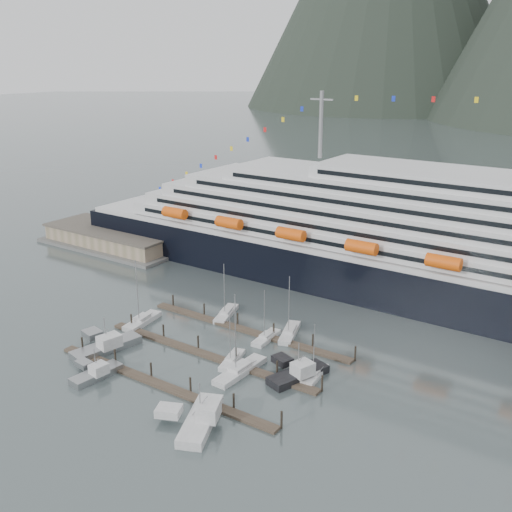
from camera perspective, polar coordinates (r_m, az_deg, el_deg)
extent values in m
plane|color=#4E5C5B|center=(110.55, -3.62, -10.78)|extent=(1600.00, 1600.00, 0.00)
cube|color=black|center=(144.29, 18.07, -2.76)|extent=(210.00, 28.00, 12.00)
cube|color=silver|center=(142.18, 18.33, -0.31)|extent=(205.80, 27.44, 1.50)
cube|color=silver|center=(140.26, 20.38, 0.33)|extent=(185.00, 26.00, 3.20)
cube|color=black|center=(128.12, 18.92, -1.10)|extent=(175.75, 0.20, 1.00)
cube|color=silver|center=(138.96, 21.32, 1.44)|extent=(180.00, 25.00, 3.20)
cube|color=black|center=(127.16, 19.99, 0.16)|extent=(171.00, 0.20, 1.00)
cube|color=silver|center=(137.74, 22.28, 2.57)|extent=(172.00, 24.00, 3.20)
cube|color=black|center=(126.30, 21.07, 1.44)|extent=(163.40, 0.20, 1.00)
cube|color=black|center=(125.55, 22.17, 2.73)|extent=(152.00, 0.20, 1.00)
cylinder|color=gray|center=(149.12, 6.20, 12.31)|extent=(1.00, 1.00, 16.00)
cylinder|color=#FF590D|center=(161.08, -7.74, 4.09)|extent=(7.00, 2.80, 2.80)
cylinder|color=#FF590D|center=(150.00, -2.58, 3.17)|extent=(7.00, 2.80, 2.80)
cylinder|color=#FF590D|center=(140.36, 3.33, 2.09)|extent=(7.00, 2.80, 2.80)
cylinder|color=#FF590D|center=(132.48, 10.02, 0.84)|extent=(7.00, 2.80, 2.80)
cylinder|color=#FF590D|center=(126.68, 17.43, -0.57)|extent=(7.00, 2.80, 2.80)
cube|color=#595956|center=(184.71, -13.42, 1.03)|extent=(46.00, 20.00, 1.20)
cube|color=gray|center=(184.08, -13.47, 1.68)|extent=(42.00, 16.00, 5.00)
cube|color=#595147|center=(183.35, -13.53, 2.49)|extent=(43.00, 17.00, 0.60)
cube|color=#3F3329|center=(106.77, -9.15, -11.98)|extent=(48.00, 2.00, 0.50)
cylinder|color=black|center=(120.77, -16.20, -8.12)|extent=(0.36, 0.36, 3.20)
cylinder|color=black|center=(114.55, -13.25, -9.37)|extent=(0.36, 0.36, 3.20)
cylinder|color=black|center=(108.73, -9.95, -10.73)|extent=(0.36, 0.36, 3.20)
cylinder|color=black|center=(103.36, -6.26, -12.20)|extent=(0.36, 0.36, 3.20)
cylinder|color=black|center=(98.52, -2.14, -13.76)|extent=(0.36, 0.36, 3.20)
cylinder|color=black|center=(94.30, 2.45, -15.39)|extent=(0.36, 0.36, 3.20)
cube|color=#3F3329|center=(115.25, -4.69, -9.37)|extent=(48.00, 2.00, 0.50)
cylinder|color=black|center=(128.44, -11.78, -6.11)|extent=(0.36, 0.36, 3.20)
cylinder|color=black|center=(122.61, -8.80, -7.15)|extent=(0.36, 0.36, 3.20)
cylinder|color=black|center=(117.19, -5.53, -8.27)|extent=(0.36, 0.36, 3.20)
cylinder|color=black|center=(112.22, -1.93, -9.46)|extent=(0.36, 0.36, 3.20)
cylinder|color=black|center=(107.79, 2.02, -10.72)|extent=(0.36, 0.36, 3.20)
cylinder|color=black|center=(103.94, 6.31, -12.01)|extent=(0.36, 0.36, 3.20)
cube|color=#3F3329|center=(124.51, -0.93, -7.09)|extent=(48.00, 2.00, 0.50)
cylinder|color=black|center=(136.91, -7.90, -4.31)|extent=(0.36, 0.36, 3.20)
cylinder|color=black|center=(131.46, -4.96, -5.18)|extent=(0.36, 0.36, 3.20)
cylinder|color=black|center=(126.42, -1.77, -6.11)|extent=(0.36, 0.36, 3.20)
cylinder|color=black|center=(121.83, 1.69, -7.10)|extent=(0.36, 0.36, 3.20)
cylinder|color=black|center=(117.76, 5.43, -8.13)|extent=(0.36, 0.36, 3.20)
cylinder|color=black|center=(114.25, 9.43, -9.19)|extent=(0.36, 0.36, 3.20)
cube|color=#BDBDBD|center=(130.37, -10.77, -6.22)|extent=(4.40, 10.49, 1.58)
cube|color=#BDBDBD|center=(129.94, -10.80, -5.80)|extent=(2.76, 3.85, 0.90)
cylinder|color=gray|center=(126.71, -11.24, -3.29)|extent=(0.18, 0.18, 13.51)
cube|color=#BDBDBD|center=(112.83, -2.30, -9.97)|extent=(4.42, 8.66, 1.23)
cube|color=#BDBDBD|center=(112.47, -2.31, -9.63)|extent=(2.47, 3.29, 0.70)
cylinder|color=gray|center=(109.89, -2.49, -7.92)|extent=(0.14, 0.14, 8.70)
cube|color=#BDBDBD|center=(109.21, -1.52, -10.99)|extent=(3.38, 12.55, 1.58)
cube|color=#BDBDBD|center=(108.70, -1.52, -10.50)|extent=(2.42, 4.44, 0.91)
cylinder|color=gray|center=(104.61, -1.98, -7.40)|extent=(0.18, 0.18, 14.60)
cube|color=#BDBDBD|center=(131.83, -2.85, -5.61)|extent=(5.44, 10.20, 1.38)
cube|color=#BDBDBD|center=(131.48, -2.86, -5.26)|extent=(2.93, 3.90, 0.79)
cylinder|color=gray|center=(128.51, -3.04, -3.18)|extent=(0.16, 0.16, 11.49)
cube|color=#BDBDBD|center=(121.04, 0.98, -7.88)|extent=(2.86, 8.27, 1.27)
cube|color=#BDBDBD|center=(120.69, 0.99, -7.54)|extent=(1.99, 2.96, 0.72)
cylinder|color=gray|center=(118.00, 0.80, -5.57)|extent=(0.14, 0.14, 10.15)
cube|color=#BDBDBD|center=(123.24, 3.21, -7.40)|extent=(5.82, 10.67, 1.39)
cube|color=#BDBDBD|center=(122.86, 3.22, -7.03)|extent=(3.06, 4.08, 0.79)
cylinder|color=gray|center=(119.53, 3.16, -4.71)|extent=(0.16, 0.16, 12.17)
cube|color=#BDBDBD|center=(108.59, 5.61, -11.26)|extent=(3.20, 8.15, 1.24)
cube|color=#BDBDBD|center=(108.21, 5.62, -10.91)|extent=(2.07, 2.96, 0.71)
cylinder|color=gray|center=(105.36, 5.54, -8.89)|extent=(0.14, 0.14, 9.76)
cube|color=gray|center=(120.42, -14.05, -8.57)|extent=(6.72, 14.40, 2.14)
cube|color=gray|center=(124.06, -15.33, -7.15)|extent=(4.20, 3.76, 1.28)
cube|color=#BDBDBD|center=(118.39, -13.79, -7.89)|extent=(3.81, 4.71, 2.35)
cube|color=black|center=(118.02, -13.82, -7.52)|extent=(3.54, 4.39, 0.53)
cylinder|color=gray|center=(118.73, -14.20, -6.87)|extent=(0.17, 0.17, 5.35)
cube|color=gray|center=(111.54, -14.96, -10.94)|extent=(4.13, 9.83, 1.74)
cube|color=gray|center=(113.76, -16.07, -9.84)|extent=(3.16, 2.41, 1.04)
cube|color=#BDBDBD|center=(110.05, -14.74, -10.36)|extent=(2.72, 3.11, 1.91)
cube|color=black|center=(109.73, -14.77, -10.04)|extent=(2.53, 2.90, 0.43)
cylinder|color=gray|center=(110.08, -15.09, -9.52)|extent=(0.14, 0.14, 4.34)
cube|color=#BDBDBD|center=(96.06, -5.29, -15.51)|extent=(8.99, 13.89, 2.23)
cube|color=#BDBDBD|center=(96.64, -8.31, -14.40)|extent=(4.65, 4.21, 1.34)
cube|color=#BDBDBD|center=(94.52, -4.53, -14.50)|extent=(4.46, 4.93, 2.45)
cube|color=black|center=(94.04, -4.54, -14.04)|extent=(4.15, 4.59, 0.56)
cylinder|color=gray|center=(93.83, -5.37, -13.43)|extent=(0.18, 0.18, 5.58)
cube|color=black|center=(107.82, 4.03, -11.38)|extent=(7.43, 12.26, 2.12)
cube|color=black|center=(110.12, 2.52, -9.87)|extent=(4.24, 3.60, 1.27)
cube|color=#BDBDBD|center=(106.04, 4.47, -10.65)|extent=(3.95, 4.28, 2.33)
cube|color=black|center=(105.63, 4.48, -10.25)|extent=(3.67, 3.99, 0.53)
cylinder|color=gray|center=(105.95, 4.07, -9.56)|extent=(0.17, 0.17, 5.30)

